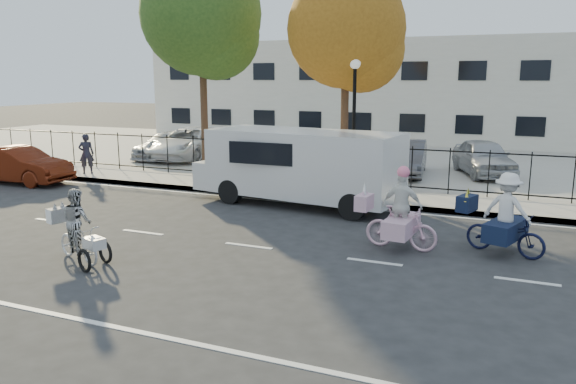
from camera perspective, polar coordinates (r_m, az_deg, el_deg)
The scene contains 21 objects.
ground at distance 13.17m, azimuth -4.03°, elevation -5.49°, with size 120.00×120.00×0.00m, color #333334.
road_markings at distance 13.17m, azimuth -4.03°, elevation -5.47°, with size 60.00×9.52×0.01m, color silver, non-canonical shape.
curb at distance 17.66m, azimuth 3.37°, elevation -0.82°, with size 60.00×0.10×0.15m, color #A8A399.
sidewalk at distance 18.63m, azimuth 4.45°, elevation -0.18°, with size 60.00×2.20×0.15m, color #A8A399.
parking_lot at distance 27.10m, azimuth 10.44°, elevation 3.35°, with size 60.00×15.60×0.15m, color #A8A399.
iron_fence at distance 19.51m, azimuth 5.52°, elevation 2.80°, with size 58.00×0.06×1.50m, color black, non-canonical shape.
building at distance 36.68m, azimuth 14.06°, elevation 9.89°, with size 34.00×10.00×6.00m, color silver.
lamppost at distance 18.77m, azimuth 6.75°, elevation 9.21°, with size 0.36×0.36×4.33m.
street_sign at distance 19.70m, azimuth 0.04°, elevation 4.45°, with size 0.85×0.06×1.80m.
zebra_trike at distance 12.74m, azimuth -20.55°, elevation -3.96°, with size 1.84×1.18×1.58m.
unicorn_bike at distance 12.99m, azimuth 11.31°, elevation -2.68°, with size 1.93×1.35×1.93m.
bull_bike at distance 13.27m, azimuth 21.17°, elevation -2.85°, with size 2.04×1.44×1.84m.
white_van at distance 17.10m, azimuth 1.23°, elevation 2.83°, with size 6.66×2.91×2.28m.
red_sedan at distance 23.01m, azimuth -25.71°, elevation 2.47°, with size 1.43×4.10×1.35m, color #501709.
pedestrian at distance 23.31m, azimuth -19.80°, elevation 3.68°, with size 0.57×0.38×1.57m, color black.
lot_car_a at distance 26.96m, azimuth -12.17°, elevation 4.67°, with size 1.65×4.06×1.18m, color #A2A5A9.
lot_car_b at distance 26.55m, azimuth -9.81°, elevation 4.94°, with size 2.40×5.20×1.44m, color white.
lot_car_c at distance 22.20m, azimuth 11.88°, elevation 3.45°, with size 1.41×4.04×1.33m, color #53545B.
lot_car_d at distance 22.93m, azimuth 19.25°, elevation 3.36°, with size 1.63×4.05×1.38m, color #ADB0B5.
tree_west at distance 22.80m, azimuth -8.39°, elevation 16.85°, with size 4.68×4.68×8.57m.
tree_mid at distance 20.38m, azimuth 6.37°, elevation 15.59°, with size 4.14×4.14×7.59m.
Camera 1 is at (5.72, -11.22, 3.86)m, focal length 35.00 mm.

